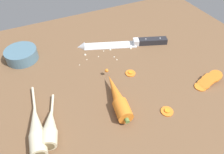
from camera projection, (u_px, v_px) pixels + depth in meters
ground_plane at (109, 81)px, 72.05cm from camera, size 120.00×90.00×4.00cm
chefs_knife at (121, 44)px, 83.06cm from camera, size 33.78×15.00×4.18cm
whole_carrot at (117, 97)px, 61.45cm from camera, size 6.68×21.11×4.20cm
parsnip_front at (36, 128)px, 54.09cm from camera, size 5.45×23.50×4.00cm
parsnip_mid_left at (50, 127)px, 54.45cm from camera, size 7.16×16.97×4.00cm
carrot_slice_stack at (208, 81)px, 67.75cm from camera, size 10.25×4.68×3.28cm
carrot_slice_stray_near at (167, 111)px, 60.03cm from camera, size 3.50×3.50×0.70cm
carrot_slice_stray_mid at (130, 73)px, 71.44cm from camera, size 3.34×3.34×0.70cm
prep_bowl at (21, 54)px, 75.78cm from camera, size 11.00×11.00×4.00cm
mince_crumbs at (107, 52)px, 79.58cm from camera, size 21.39×8.18×0.84cm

